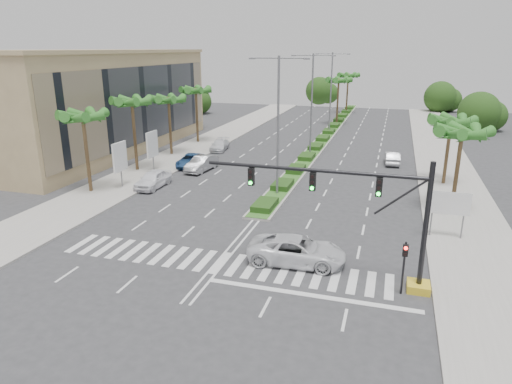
# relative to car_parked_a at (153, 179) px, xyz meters

# --- Properties ---
(ground) EXTENTS (160.00, 160.00, 0.00)m
(ground) POSITION_rel_car_parked_a_xyz_m (11.80, -13.02, -0.81)
(ground) COLOR #333335
(ground) RESTS_ON ground
(footpath_right) EXTENTS (6.00, 120.00, 0.15)m
(footpath_right) POSITION_rel_car_parked_a_xyz_m (27.00, 6.98, -0.73)
(footpath_right) COLOR gray
(footpath_right) RESTS_ON ground
(footpath_left) EXTENTS (6.00, 120.00, 0.15)m
(footpath_left) POSITION_rel_car_parked_a_xyz_m (-3.40, 6.98, -0.73)
(footpath_left) COLOR gray
(footpath_left) RESTS_ON ground
(median) EXTENTS (2.20, 75.00, 0.20)m
(median) POSITION_rel_car_parked_a_xyz_m (11.80, 31.98, -0.71)
(median) COLOR gray
(median) RESTS_ON ground
(median_grass) EXTENTS (1.80, 75.00, 0.04)m
(median_grass) POSITION_rel_car_parked_a_xyz_m (11.80, 31.98, -0.59)
(median_grass) COLOR #2B6221
(median_grass) RESTS_ON median
(building) EXTENTS (12.00, 36.00, 12.00)m
(building) POSITION_rel_car_parked_a_xyz_m (-14.20, 12.98, 5.19)
(building) COLOR tan
(building) RESTS_ON ground
(signal_gantry) EXTENTS (12.60, 1.20, 7.20)m
(signal_gantry) POSITION_rel_car_parked_a_xyz_m (21.07, -13.02, 2.65)
(signal_gantry) COLOR gold
(signal_gantry) RESTS_ON ground
(pedestrian_signal) EXTENTS (0.28, 0.36, 3.00)m
(pedestrian_signal) POSITION_rel_car_parked_a_xyz_m (22.40, -13.69, 1.23)
(pedestrian_signal) COLOR black
(pedestrian_signal) RESTS_ON ground
(direction_sign) EXTENTS (2.70, 0.11, 3.40)m
(direction_sign) POSITION_rel_car_parked_a_xyz_m (25.30, -5.03, 1.64)
(direction_sign) COLOR slate
(direction_sign) RESTS_ON ground
(billboard_near) EXTENTS (0.18, 2.10, 4.35)m
(billboard_near) POSITION_rel_car_parked_a_xyz_m (-2.70, -1.02, 2.15)
(billboard_near) COLOR slate
(billboard_near) RESTS_ON ground
(billboard_far) EXTENTS (0.18, 2.10, 4.35)m
(billboard_far) POSITION_rel_car_parked_a_xyz_m (-2.70, 4.98, 2.15)
(billboard_far) COLOR slate
(billboard_far) RESTS_ON ground
(palm_left_near) EXTENTS (4.57, 4.68, 7.55)m
(palm_left_near) POSITION_rel_car_parked_a_xyz_m (-4.70, -3.02, 5.88)
(palm_left_near) COLOR brown
(palm_left_near) RESTS_ON ground
(palm_left_mid) EXTENTS (4.57, 4.68, 7.95)m
(palm_left_mid) POSITION_rel_car_parked_a_xyz_m (-4.70, 4.98, 6.27)
(palm_left_mid) COLOR brown
(palm_left_mid) RESTS_ON ground
(palm_left_far) EXTENTS (4.57, 4.68, 7.35)m
(palm_left_far) POSITION_rel_car_parked_a_xyz_m (-4.70, 12.98, 5.69)
(palm_left_far) COLOR brown
(palm_left_far) RESTS_ON ground
(palm_left_end) EXTENTS (4.57, 4.68, 7.75)m
(palm_left_end) POSITION_rel_car_parked_a_xyz_m (-4.70, 20.98, 6.07)
(palm_left_end) COLOR brown
(palm_left_end) RESTS_ON ground
(palm_right_near) EXTENTS (4.57, 4.68, 7.05)m
(palm_right_near) POSITION_rel_car_parked_a_xyz_m (26.30, 0.98, 5.40)
(palm_right_near) COLOR brown
(palm_right_near) RESTS_ON ground
(palm_right_far) EXTENTS (4.57, 4.68, 6.75)m
(palm_right_far) POSITION_rel_car_parked_a_xyz_m (26.30, 8.98, 5.10)
(palm_right_far) COLOR brown
(palm_right_far) RESTS_ON ground
(palm_median_a) EXTENTS (4.57, 4.68, 8.05)m
(palm_median_a) POSITION_rel_car_parked_a_xyz_m (11.80, 41.98, 6.36)
(palm_median_a) COLOR brown
(palm_median_a) RESTS_ON ground
(palm_median_b) EXTENTS (4.57, 4.68, 8.05)m
(palm_median_b) POSITION_rel_car_parked_a_xyz_m (11.80, 56.98, 6.36)
(palm_median_b) COLOR brown
(palm_median_b) RESTS_ON ground
(streetlight_near) EXTENTS (5.10, 0.25, 12.00)m
(streetlight_near) POSITION_rel_car_parked_a_xyz_m (11.80, 0.98, 6.00)
(streetlight_near) COLOR slate
(streetlight_near) RESTS_ON ground
(streetlight_mid) EXTENTS (5.10, 0.25, 12.00)m
(streetlight_mid) POSITION_rel_car_parked_a_xyz_m (11.80, 16.98, 6.00)
(streetlight_mid) COLOR slate
(streetlight_mid) RESTS_ON ground
(streetlight_far) EXTENTS (5.10, 0.25, 12.00)m
(streetlight_far) POSITION_rel_car_parked_a_xyz_m (11.80, 32.98, 6.00)
(streetlight_far) COLOR slate
(streetlight_far) RESTS_ON ground
(car_parked_a) EXTENTS (1.95, 4.77, 1.62)m
(car_parked_a) POSITION_rel_car_parked_a_xyz_m (0.00, 0.00, 0.00)
(car_parked_a) COLOR white
(car_parked_a) RESTS_ON ground
(car_parked_b) EXTENTS (2.21, 5.00, 1.60)m
(car_parked_b) POSITION_rel_car_parked_a_xyz_m (1.92, 6.98, -0.01)
(car_parked_b) COLOR #9F9FA4
(car_parked_b) RESTS_ON ground
(car_parked_c) EXTENTS (2.86, 5.18, 1.37)m
(car_parked_c) POSITION_rel_car_parked_a_xyz_m (0.00, 8.35, -0.12)
(car_parked_c) COLOR #2D558B
(car_parked_c) RESTS_ON ground
(car_parked_d) EXTENTS (2.43, 4.79, 1.33)m
(car_parked_d) POSITION_rel_car_parked_a_xyz_m (0.00, 17.24, -0.14)
(car_parked_d) COLOR silver
(car_parked_d) RESTS_ON ground
(car_crossing) EXTENTS (6.09, 3.06, 1.65)m
(car_crossing) POSITION_rel_car_parked_a_xyz_m (16.28, -11.64, 0.02)
(car_crossing) COLOR silver
(car_crossing) RESTS_ON ground
(car_right) EXTENTS (1.83, 4.46, 1.44)m
(car_right) POSITION_rel_car_parked_a_xyz_m (21.39, 16.07, -0.09)
(car_right) COLOR #BAB9BF
(car_right) RESTS_ON ground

